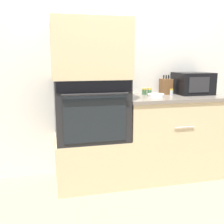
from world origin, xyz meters
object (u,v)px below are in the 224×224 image
bowl (156,95)px  condiment_jar_far (149,92)px  condiment_jar_near (144,91)px  microwave (193,83)px  knife_block (166,86)px  wall_oven (90,109)px  condiment_jar_mid (171,92)px

bowl → condiment_jar_far: (-0.02, 0.13, 0.02)m
condiment_jar_near → condiment_jar_far: bearing=-80.4°
microwave → condiment_jar_far: (-0.55, -0.02, -0.08)m
knife_block → bowl: size_ratio=1.25×
wall_oven → bowl: size_ratio=4.10×
knife_block → bowl: (-0.22, -0.22, -0.07)m
condiment_jar_near → condiment_jar_far: condiment_jar_far is taller
wall_oven → condiment_jar_far: bearing=5.9°
microwave → condiment_jar_near: 0.58m
wall_oven → microwave: (1.23, 0.09, 0.23)m
condiment_jar_near → condiment_jar_mid: size_ratio=1.02×
microwave → knife_block: size_ratio=1.79×
bowl → condiment_jar_far: bearing=99.7°
wall_oven → condiment_jar_near: (0.66, 0.18, 0.14)m
condiment_jar_near → condiment_jar_far: size_ratio=0.84×
bowl → condiment_jar_mid: size_ratio=2.54×
condiment_jar_mid → knife_block: bearing=104.3°
knife_block → microwave: bearing=-12.6°
bowl → condiment_jar_far: 0.14m
condiment_jar_mid → condiment_jar_far: condiment_jar_far is taller
condiment_jar_near → condiment_jar_mid: bearing=-22.9°
condiment_jar_far → condiment_jar_near: bearing=99.6°
wall_oven → bowl: bearing=-5.1°
wall_oven → condiment_jar_near: wall_oven is taller
bowl → condiment_jar_far: condiment_jar_far is taller
condiment_jar_near → bowl: bearing=-80.4°
condiment_jar_far → knife_block: bearing=20.8°
knife_block → condiment_jar_mid: size_ratio=3.17×
wall_oven → knife_block: (0.92, 0.16, 0.20)m
condiment_jar_near → condiment_jar_mid: condiment_jar_near is taller
bowl → condiment_jar_near: 0.25m
knife_block → condiment_jar_far: (-0.24, -0.09, -0.05)m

